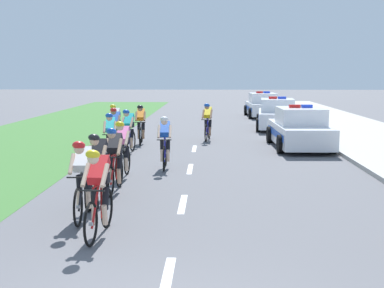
# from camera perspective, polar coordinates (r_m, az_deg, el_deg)

# --- Properties ---
(kerb_edge) EXTENTS (0.16, 60.00, 0.13)m
(kerb_edge) POSITION_cam_1_polar(r_m,az_deg,el_deg) (19.20, 15.28, -0.44)
(kerb_edge) COLOR #9E9E99
(kerb_edge) RESTS_ON ground
(grass_verge) EXTENTS (7.00, 60.00, 0.01)m
(grass_verge) POSITION_cam_1_polar(r_m,az_deg,el_deg) (20.09, -19.53, -0.43)
(grass_verge) COLOR #3D7033
(grass_verge) RESTS_ON ground
(lane_markings_centre) EXTENTS (0.14, 17.60, 0.01)m
(lane_markings_centre) POSITION_cam_1_polar(r_m,az_deg,el_deg) (10.97, -1.03, -6.61)
(lane_markings_centre) COLOR white
(lane_markings_centre) RESTS_ON ground
(cyclist_lead) EXTENTS (0.43, 1.72, 1.56)m
(cyclist_lead) POSITION_cam_1_polar(r_m,az_deg,el_deg) (8.80, -10.28, -5.12)
(cyclist_lead) COLOR black
(cyclist_lead) RESTS_ON ground
(cyclist_second) EXTENTS (0.43, 1.72, 1.56)m
(cyclist_second) POSITION_cam_1_polar(r_m,az_deg,el_deg) (9.90, -11.94, -3.72)
(cyclist_second) COLOR black
(cyclist_second) RESTS_ON ground
(cyclist_third) EXTENTS (0.43, 1.72, 1.56)m
(cyclist_third) POSITION_cam_1_polar(r_m,az_deg,el_deg) (10.93, -10.29, -2.58)
(cyclist_third) COLOR black
(cyclist_third) RESTS_ON ground
(cyclist_fourth) EXTENTS (0.42, 1.72, 1.56)m
(cyclist_fourth) POSITION_cam_1_polar(r_m,az_deg,el_deg) (12.01, -8.53, -1.61)
(cyclist_fourth) COLOR black
(cyclist_fourth) RESTS_ON ground
(cyclist_fifth) EXTENTS (0.43, 1.72, 1.56)m
(cyclist_fifth) POSITION_cam_1_polar(r_m,az_deg,el_deg) (13.54, -7.66, -0.52)
(cyclist_fifth) COLOR black
(cyclist_fifth) RESTS_ON ground
(cyclist_sixth) EXTENTS (0.42, 1.72, 1.56)m
(cyclist_sixth) POSITION_cam_1_polar(r_m,az_deg,el_deg) (14.87, -3.01, 0.29)
(cyclist_sixth) COLOR black
(cyclist_sixth) RESTS_ON ground
(cyclist_seventh) EXTENTS (0.45, 1.72, 1.56)m
(cyclist_seventh) POSITION_cam_1_polar(r_m,az_deg,el_deg) (16.28, -8.97, 0.86)
(cyclist_seventh) COLOR black
(cyclist_seventh) RESTS_ON ground
(cyclist_eighth) EXTENTS (0.45, 1.72, 1.56)m
(cyclist_eighth) POSITION_cam_1_polar(r_m,az_deg,el_deg) (17.73, -7.01, 1.47)
(cyclist_eighth) COLOR black
(cyclist_eighth) RESTS_ON ground
(cyclist_ninth) EXTENTS (0.42, 1.72, 1.56)m
(cyclist_ninth) POSITION_cam_1_polar(r_m,az_deg,el_deg) (18.61, -8.43, 1.74)
(cyclist_ninth) COLOR black
(cyclist_ninth) RESTS_ON ground
(cyclist_tenth) EXTENTS (0.43, 1.72, 1.56)m
(cyclist_tenth) POSITION_cam_1_polar(r_m,az_deg,el_deg) (20.09, -5.66, 2.23)
(cyclist_tenth) COLOR black
(cyclist_tenth) RESTS_ON ground
(cyclist_eleventh) EXTENTS (0.44, 1.72, 1.56)m
(cyclist_eleventh) POSITION_cam_1_polar(r_m,az_deg,el_deg) (20.51, -8.46, 2.30)
(cyclist_eleventh) COLOR black
(cyclist_eleventh) RESTS_ON ground
(cyclist_twelfth) EXTENTS (0.46, 1.72, 1.56)m
(cyclist_twelfth) POSITION_cam_1_polar(r_m,az_deg,el_deg) (21.04, 1.73, 2.52)
(cyclist_twelfth) COLOR black
(cyclist_twelfth) RESTS_ON ground
(police_car_nearest) EXTENTS (2.07, 4.44, 1.59)m
(police_car_nearest) POSITION_cam_1_polar(r_m,az_deg,el_deg) (19.39, 11.75, 1.59)
(police_car_nearest) COLOR white
(police_car_nearest) RESTS_ON ground
(police_car_second) EXTENTS (2.32, 4.55, 1.59)m
(police_car_second) POSITION_cam_1_polar(r_m,az_deg,el_deg) (25.74, 9.34, 3.16)
(police_car_second) COLOR silver
(police_car_second) RESTS_ON ground
(police_car_third) EXTENTS (2.11, 4.45, 1.59)m
(police_car_third) POSITION_cam_1_polar(r_m,az_deg,el_deg) (32.76, 7.77, 4.18)
(police_car_third) COLOR white
(police_car_third) RESTS_ON ground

